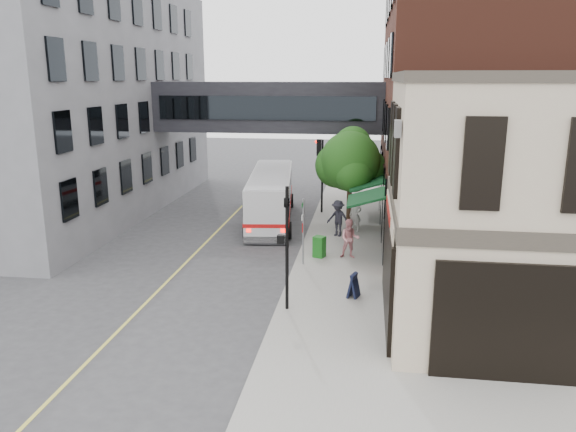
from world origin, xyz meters
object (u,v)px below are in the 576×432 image
(pedestrian_c, at_px, (338,218))
(sandwich_board, at_px, (354,285))
(bus, at_px, (271,194))
(newspaper_box, at_px, (319,247))
(pedestrian_a, at_px, (355,215))
(pedestrian_b, at_px, (350,239))

(pedestrian_c, height_order, sandwich_board, pedestrian_c)
(bus, xyz_separation_m, newspaper_box, (3.48, -6.99, -0.93))
(pedestrian_a, height_order, pedestrian_c, pedestrian_c)
(pedestrian_b, xyz_separation_m, sandwich_board, (0.33, -4.79, -0.44))
(pedestrian_a, relative_size, sandwich_board, 1.96)
(bus, height_order, pedestrian_b, bus)
(pedestrian_b, distance_m, sandwich_board, 4.82)
(newspaper_box, bearing_deg, bus, 139.04)
(bus, relative_size, sandwich_board, 11.29)
(pedestrian_b, bearing_deg, pedestrian_a, 86.29)
(bus, distance_m, pedestrian_c, 5.30)
(sandwich_board, bearing_deg, pedestrian_c, 116.55)
(sandwich_board, bearing_deg, pedestrian_b, 113.19)
(pedestrian_a, distance_m, newspaper_box, 5.01)
(bus, relative_size, pedestrian_a, 5.76)
(pedestrian_c, distance_m, newspaper_box, 3.79)
(pedestrian_b, bearing_deg, newspaper_box, -178.04)
(bus, bearing_deg, pedestrian_a, -24.13)
(bus, xyz_separation_m, pedestrian_c, (4.13, -3.29, -0.47))
(bus, relative_size, pedestrian_c, 5.57)
(bus, height_order, newspaper_box, bus)
(pedestrian_b, bearing_deg, pedestrian_c, 99.60)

